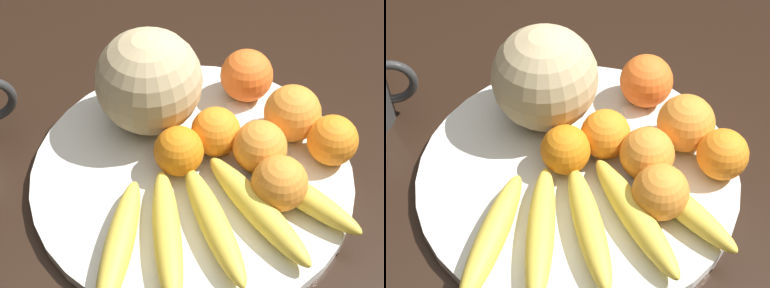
% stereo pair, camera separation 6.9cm
% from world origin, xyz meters
% --- Properties ---
extents(kitchen_table, '(1.36, 1.12, 0.77)m').
position_xyz_m(kitchen_table, '(0.00, 0.00, 0.68)').
color(kitchen_table, black).
rests_on(kitchen_table, ground_plane).
extents(fruit_bowl, '(0.40, 0.40, 0.02)m').
position_xyz_m(fruit_bowl, '(-0.02, -0.02, 0.78)').
color(fruit_bowl, silver).
rests_on(fruit_bowl, kitchen_table).
extents(melon, '(0.14, 0.14, 0.14)m').
position_xyz_m(melon, '(-0.13, 0.01, 0.86)').
color(melon, tan).
rests_on(melon, fruit_bowl).
extents(banana_bunch, '(0.25, 0.30, 0.03)m').
position_xyz_m(banana_bunch, '(0.05, -0.07, 0.80)').
color(banana_bunch, '#473819').
rests_on(banana_bunch, fruit_bowl).
extents(orange_front_left, '(0.06, 0.06, 0.06)m').
position_xyz_m(orange_front_left, '(-0.03, 0.03, 0.82)').
color(orange_front_left, orange).
rests_on(orange_front_left, fruit_bowl).
extents(orange_front_right, '(0.07, 0.07, 0.07)m').
position_xyz_m(orange_front_right, '(0.02, 0.12, 0.82)').
color(orange_front_right, orange).
rests_on(orange_front_right, fruit_bowl).
extents(orange_mid_center, '(0.07, 0.07, 0.07)m').
position_xyz_m(orange_mid_center, '(0.03, 0.04, 0.82)').
color(orange_mid_center, orange).
rests_on(orange_mid_center, fruit_bowl).
extents(orange_back_left, '(0.07, 0.07, 0.07)m').
position_xyz_m(orange_back_left, '(-0.07, 0.13, 0.82)').
color(orange_back_left, orange).
rests_on(orange_back_left, fruit_bowl).
extents(orange_back_right, '(0.06, 0.06, 0.06)m').
position_xyz_m(orange_back_right, '(0.09, 0.12, 0.82)').
color(orange_back_right, orange).
rests_on(orange_back_right, fruit_bowl).
extents(orange_top_small, '(0.07, 0.07, 0.07)m').
position_xyz_m(orange_top_small, '(0.08, 0.02, 0.82)').
color(orange_top_small, orange).
rests_on(orange_top_small, fruit_bowl).
extents(orange_side_extra, '(0.06, 0.06, 0.06)m').
position_xyz_m(orange_side_extra, '(-0.04, -0.03, 0.82)').
color(orange_side_extra, orange).
rests_on(orange_side_extra, fruit_bowl).
extents(produce_tag, '(0.09, 0.07, 0.00)m').
position_xyz_m(produce_tag, '(-0.03, 0.09, 0.79)').
color(produce_tag, white).
rests_on(produce_tag, fruit_bowl).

